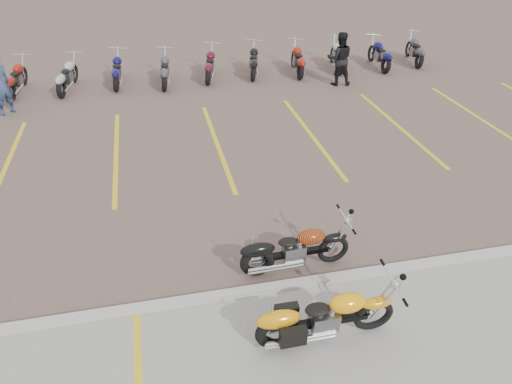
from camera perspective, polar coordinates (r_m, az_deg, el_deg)
ground at (r=10.36m, az=-0.98°, el=-3.90°), size 100.00×100.00×0.00m
curb at (r=8.80m, az=1.77°, el=-10.90°), size 60.00×0.18×0.12m
parking_stripes at (r=13.78m, az=-4.46°, el=5.50°), size 38.00×5.50×0.01m
yellow_cruiser at (r=7.82m, az=7.55°, el=-13.95°), size 2.20×0.32×0.91m
flame_cruiser at (r=9.04m, az=4.21°, el=-6.69°), size 2.06×0.31×0.85m
person_a at (r=17.24m, az=-27.23°, el=10.87°), size 0.81×0.79×1.87m
person_b at (r=18.26m, az=9.54°, el=14.78°), size 1.03×0.88×1.84m
bg_bike_row at (r=18.81m, az=-5.42°, el=14.37°), size 17.38×2.06×1.10m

